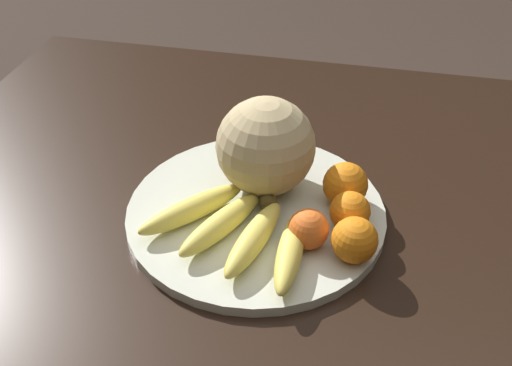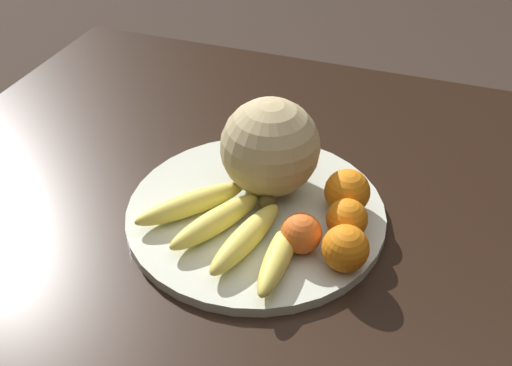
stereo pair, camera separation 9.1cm
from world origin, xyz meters
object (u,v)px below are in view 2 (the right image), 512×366
(banana_bunch, at_px, (231,227))
(orange_back_left, at_px, (345,248))
(melon, at_px, (270,147))
(orange_front_right, at_px, (347,192))
(fruit_bowl, at_px, (256,212))
(orange_front_left, at_px, (301,233))
(kitchen_table, at_px, (249,256))
(orange_mid_center, at_px, (347,219))

(banana_bunch, height_order, orange_back_left, orange_back_left)
(melon, bearing_deg, orange_front_right, -6.24)
(banana_bunch, bearing_deg, orange_front_right, 149.36)
(fruit_bowl, height_order, orange_front_right, orange_front_right)
(orange_front_left, distance_m, orange_back_left, 0.07)
(banana_bunch, xyz_separation_m, orange_back_left, (0.17, -0.00, 0.01))
(kitchen_table, height_order, melon, melon)
(orange_front_left, xyz_separation_m, orange_front_right, (0.04, 0.11, 0.01))
(fruit_bowl, relative_size, melon, 2.57)
(kitchen_table, height_order, fruit_bowl, fruit_bowl)
(banana_bunch, distance_m, orange_front_left, 0.10)
(banana_bunch, xyz_separation_m, orange_front_right, (0.14, 0.12, 0.02))
(kitchen_table, distance_m, banana_bunch, 0.15)
(fruit_bowl, xyz_separation_m, orange_front_right, (0.13, 0.04, 0.04))
(orange_front_left, height_order, orange_front_right, orange_front_right)
(melon, bearing_deg, orange_front_left, -54.11)
(melon, distance_m, orange_back_left, 0.21)
(kitchen_table, height_order, orange_front_left, orange_front_left)
(orange_back_left, bearing_deg, fruit_bowl, 154.10)
(kitchen_table, bearing_deg, fruit_bowl, 5.51)
(fruit_bowl, distance_m, orange_front_left, 0.12)
(melon, distance_m, orange_front_right, 0.14)
(orange_mid_center, relative_size, orange_back_left, 0.92)
(fruit_bowl, bearing_deg, melon, 87.41)
(melon, height_order, orange_front_left, melon)
(orange_mid_center, bearing_deg, orange_back_left, -79.36)
(fruit_bowl, xyz_separation_m, orange_front_left, (0.09, -0.06, 0.04))
(banana_bunch, relative_size, orange_back_left, 3.83)
(orange_mid_center, height_order, orange_back_left, orange_back_left)
(kitchen_table, height_order, orange_front_right, orange_front_right)
(melon, bearing_deg, orange_mid_center, -26.59)
(kitchen_table, relative_size, orange_front_right, 17.76)
(orange_front_right, height_order, orange_back_left, orange_front_right)
(orange_front_right, height_order, orange_mid_center, orange_front_right)
(orange_front_left, xyz_separation_m, orange_mid_center, (0.05, 0.05, 0.00))
(fruit_bowl, xyz_separation_m, melon, (0.00, 0.06, 0.09))
(melon, height_order, orange_front_right, melon)
(orange_front_left, distance_m, orange_mid_center, 0.07)
(kitchen_table, bearing_deg, melon, 76.54)
(orange_front_left, relative_size, orange_back_left, 0.90)
(orange_front_left, bearing_deg, fruit_bowl, 144.99)
(kitchen_table, distance_m, melon, 0.20)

